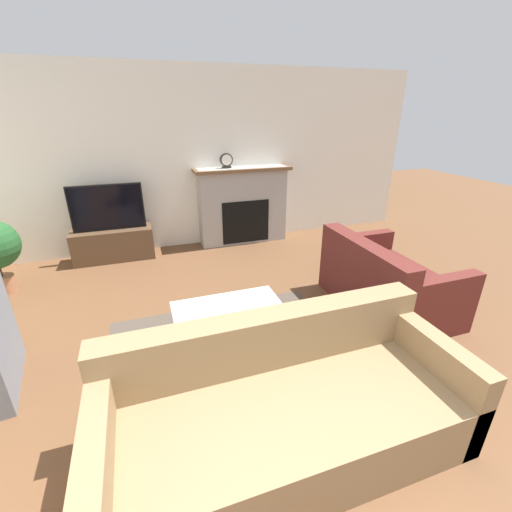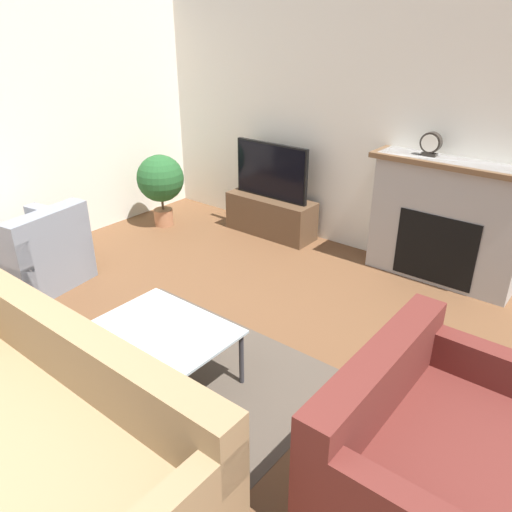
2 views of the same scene
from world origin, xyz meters
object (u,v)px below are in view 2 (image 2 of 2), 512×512
(couch_sectional, at_px, (47,434))
(coffee_table, at_px, (168,331))
(couch_loveseat, at_px, (427,452))
(mantel_clock, at_px, (431,144))
(armchair_by_window, at_px, (36,257))
(potted_plant, at_px, (161,181))
(tv, at_px, (271,171))

(couch_sectional, distance_m, coffee_table, 1.04)
(couch_loveseat, bearing_deg, coffee_table, 96.19)
(couch_loveseat, xyz_separation_m, mantel_clock, (-1.13, 2.56, 1.07))
(couch_sectional, relative_size, armchair_by_window, 2.41)
(potted_plant, bearing_deg, armchair_by_window, -83.11)
(tv, bearing_deg, coffee_table, -67.81)
(coffee_table, bearing_deg, tv, 112.19)
(couch_loveseat, distance_m, mantel_clock, 3.00)
(couch_loveseat, bearing_deg, potted_plant, 66.47)
(coffee_table, distance_m, mantel_clock, 3.01)
(potted_plant, xyz_separation_m, mantel_clock, (3.05, 0.74, 0.77))
(couch_loveseat, height_order, armchair_by_window, same)
(couch_loveseat, height_order, mantel_clock, mantel_clock)
(tv, height_order, mantel_clock, mantel_clock)
(potted_plant, bearing_deg, couch_sectional, -51.40)
(tv, relative_size, armchair_by_window, 1.04)
(couch_loveseat, bearing_deg, armchair_by_window, 90.56)
(tv, distance_m, armchair_by_window, 2.74)
(couch_loveseat, height_order, coffee_table, couch_loveseat)
(couch_sectional, relative_size, mantel_clock, 10.20)
(potted_plant, distance_m, mantel_clock, 3.23)
(couch_sectional, xyz_separation_m, coffee_table, (-0.09, 1.03, 0.12))
(mantel_clock, bearing_deg, couch_sectional, -99.29)
(tv, bearing_deg, couch_sectional, -72.28)
(tv, xyz_separation_m, coffee_table, (1.08, -2.65, -0.39))
(couch_sectional, height_order, armchair_by_window, same)
(couch_sectional, bearing_deg, mantel_clock, 80.71)
(tv, xyz_separation_m, couch_loveseat, (2.92, -2.45, -0.51))
(couch_loveseat, distance_m, potted_plant, 4.57)
(armchair_by_window, relative_size, potted_plant, 1.05)
(tv, bearing_deg, mantel_clock, 3.59)
(tv, height_order, couch_loveseat, tv)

